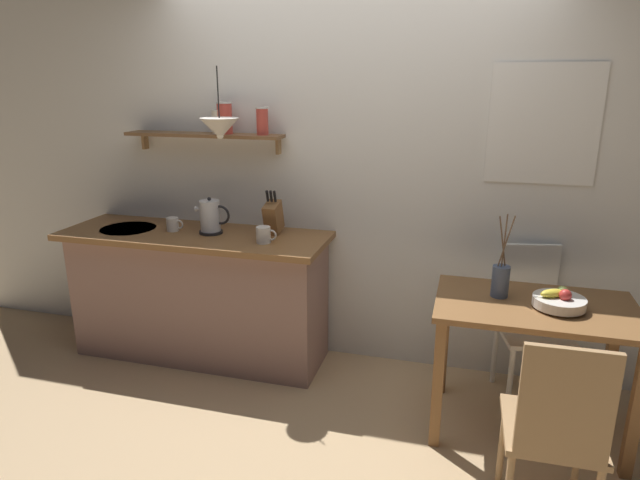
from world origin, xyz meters
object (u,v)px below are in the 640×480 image
(twig_vase, at_px, (500,280))
(knife_block, at_px, (273,217))
(pendant_lamp, at_px, (220,128))
(dining_chair_far, at_px, (531,316))
(coffee_mug_by_sink, at_px, (173,224))
(fruit_bowl, at_px, (559,301))
(dining_chair_near, at_px, (556,428))
(dining_table, at_px, (533,326))
(electric_kettle, at_px, (211,217))
(coffee_mug_spare, at_px, (264,235))

(twig_vase, bearing_deg, knife_block, 166.41)
(pendant_lamp, bearing_deg, dining_chair_far, 5.78)
(coffee_mug_by_sink, height_order, pendant_lamp, pendant_lamp)
(fruit_bowl, bearing_deg, dining_chair_near, -95.55)
(dining_table, bearing_deg, dining_chair_far, 85.44)
(coffee_mug_by_sink, bearing_deg, electric_kettle, 3.54)
(twig_vase, bearing_deg, fruit_bowl, -17.63)
(twig_vase, height_order, coffee_mug_by_sink, twig_vase)
(knife_block, bearing_deg, dining_table, -14.07)
(dining_chair_far, height_order, coffee_mug_by_sink, coffee_mug_by_sink)
(dining_chair_near, xyz_separation_m, pendant_lamp, (-1.93, 0.99, 1.09))
(twig_vase, height_order, coffee_mug_spare, twig_vase)
(twig_vase, relative_size, pendant_lamp, 1.08)
(dining_chair_far, bearing_deg, dining_table, -94.56)
(pendant_lamp, bearing_deg, dining_chair_near, -27.03)
(dining_table, height_order, electric_kettle, electric_kettle)
(knife_block, bearing_deg, coffee_mug_spare, -87.24)
(dining_table, relative_size, fruit_bowl, 3.93)
(knife_block, bearing_deg, dining_chair_far, 0.35)
(dining_table, xyz_separation_m, twig_vase, (-0.19, 0.06, 0.23))
(fruit_bowl, xyz_separation_m, electric_kettle, (-2.15, 0.35, 0.21))
(coffee_mug_by_sink, height_order, coffee_mug_spare, coffee_mug_spare)
(knife_block, bearing_deg, electric_kettle, -167.68)
(twig_vase, xyz_separation_m, knife_block, (-1.44, 0.35, 0.17))
(twig_vase, distance_m, coffee_mug_spare, 1.45)
(twig_vase, bearing_deg, coffee_mug_spare, 174.16)
(dining_table, distance_m, fruit_bowl, 0.21)
(knife_block, relative_size, pendant_lamp, 0.70)
(dining_table, distance_m, twig_vase, 0.30)
(fruit_bowl, bearing_deg, knife_block, 165.72)
(knife_block, xyz_separation_m, coffee_mug_by_sink, (-0.69, -0.11, -0.07))
(dining_chair_near, relative_size, knife_block, 3.14)
(fruit_bowl, distance_m, pendant_lamp, 2.17)
(fruit_bowl, xyz_separation_m, pendant_lamp, (-2.00, 0.26, 0.81))
(dining_chair_near, xyz_separation_m, coffee_mug_spare, (-1.66, 0.97, 0.44))
(dining_table, relative_size, coffee_mug_by_sink, 8.52)
(dining_table, distance_m, coffee_mug_by_sink, 2.36)
(electric_kettle, distance_m, pendant_lamp, 0.62)
(dining_table, xyz_separation_m, dining_chair_near, (0.03, -0.76, -0.11))
(electric_kettle, bearing_deg, twig_vase, -7.95)
(dining_chair_near, distance_m, fruit_bowl, 0.78)
(electric_kettle, height_order, coffee_mug_spare, electric_kettle)
(coffee_mug_spare, bearing_deg, dining_chair_far, 7.32)
(dining_chair_near, relative_size, coffee_mug_spare, 7.07)
(pendant_lamp, bearing_deg, electric_kettle, 146.83)
(twig_vase, distance_m, electric_kettle, 1.88)
(dining_chair_near, bearing_deg, coffee_mug_by_sink, 155.69)
(pendant_lamp, bearing_deg, twig_vase, -5.48)
(coffee_mug_by_sink, bearing_deg, dining_chair_near, -24.31)
(dining_table, relative_size, knife_block, 3.43)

